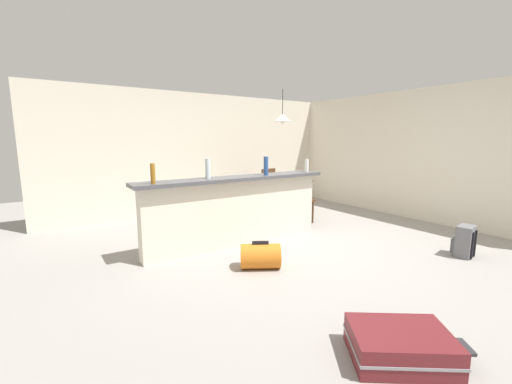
# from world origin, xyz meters

# --- Properties ---
(ground_plane) EXTENTS (13.00, 13.00, 0.05)m
(ground_plane) POSITION_xyz_m (0.00, 0.00, -0.03)
(ground_plane) COLOR gray
(wall_back) EXTENTS (6.60, 0.10, 2.50)m
(wall_back) POSITION_xyz_m (0.00, 3.05, 1.25)
(wall_back) COLOR silver
(wall_back) RESTS_ON ground_plane
(wall_right) EXTENTS (0.10, 6.00, 2.50)m
(wall_right) POSITION_xyz_m (3.05, 0.30, 1.25)
(wall_right) COLOR silver
(wall_right) RESTS_ON ground_plane
(partition_half_wall) EXTENTS (2.80, 0.20, 0.97)m
(partition_half_wall) POSITION_xyz_m (-0.68, 0.59, 0.48)
(partition_half_wall) COLOR silver
(partition_half_wall) RESTS_ON ground_plane
(bar_countertop) EXTENTS (2.96, 0.40, 0.05)m
(bar_countertop) POSITION_xyz_m (-0.68, 0.59, 0.99)
(bar_countertop) COLOR #4C4C51
(bar_countertop) RESTS_ON partition_half_wall
(bottle_amber) EXTENTS (0.06, 0.06, 0.25)m
(bottle_amber) POSITION_xyz_m (-1.91, 0.50, 1.14)
(bottle_amber) COLOR #9E661E
(bottle_amber) RESTS_ON bar_countertop
(bottle_clear) EXTENTS (0.07, 0.07, 0.27)m
(bottle_clear) POSITION_xyz_m (-1.11, 0.64, 1.16)
(bottle_clear) COLOR silver
(bottle_clear) RESTS_ON bar_countertop
(bottle_blue) EXTENTS (0.07, 0.07, 0.28)m
(bottle_blue) POSITION_xyz_m (-0.22, 0.52, 1.16)
(bottle_blue) COLOR #284C89
(bottle_blue) RESTS_ON bar_countertop
(bottle_white) EXTENTS (0.06, 0.06, 0.22)m
(bottle_white) POSITION_xyz_m (0.61, 0.52, 1.13)
(bottle_white) COLOR silver
(bottle_white) RESTS_ON bar_countertop
(dining_table) EXTENTS (1.10, 0.80, 0.74)m
(dining_table) POSITION_xyz_m (0.98, 1.70, 0.65)
(dining_table) COLOR brown
(dining_table) RESTS_ON ground_plane
(dining_chair_near_partition) EXTENTS (0.46, 0.46, 0.93)m
(dining_chair_near_partition) POSITION_xyz_m (0.94, 1.10, 0.52)
(dining_chair_near_partition) COLOR #4C331E
(dining_chair_near_partition) RESTS_ON ground_plane
(dining_chair_far_side) EXTENTS (0.47, 0.47, 0.93)m
(dining_chair_far_side) POSITION_xyz_m (1.02, 2.26, 0.52)
(dining_chair_far_side) COLOR #4C331E
(dining_chair_far_side) RESTS_ON ground_plane
(pendant_lamp) EXTENTS (0.34, 0.34, 0.65)m
(pendant_lamp) POSITION_xyz_m (0.97, 1.62, 1.96)
(pendant_lamp) COLOR black
(suitcase_flat_maroon) EXTENTS (0.86, 0.81, 0.22)m
(suitcase_flat_maroon) POSITION_xyz_m (-1.02, -2.25, 0.11)
(suitcase_flat_maroon) COLOR maroon
(suitcase_flat_maroon) RESTS_ON ground_plane
(duffel_bag_orange) EXTENTS (0.57, 0.50, 0.34)m
(duffel_bag_orange) POSITION_xyz_m (-0.90, -0.32, 0.15)
(duffel_bag_orange) COLOR orange
(duffel_bag_orange) RESTS_ON ground_plane
(backpack_grey) EXTENTS (0.31, 0.28, 0.42)m
(backpack_grey) POSITION_xyz_m (1.59, -1.52, 0.20)
(backpack_grey) COLOR slate
(backpack_grey) RESTS_ON ground_plane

